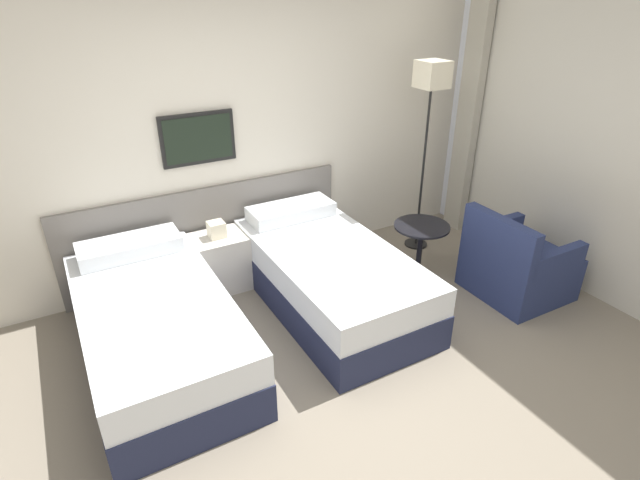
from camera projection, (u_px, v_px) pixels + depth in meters
name	position (u px, v px, depth m)	size (l,w,h in m)	color
ground_plane	(346.00, 388.00, 3.48)	(16.00, 16.00, 0.00)	slate
wall_headboard	(229.00, 137.00, 4.42)	(10.00, 0.10, 2.70)	beige
bed_near_door	(157.00, 326.00, 3.65)	(1.00, 1.95, 0.67)	#1E233D
bed_near_window	(329.00, 275.00, 4.29)	(1.00, 1.95, 0.67)	#1E233D
nightstand	(220.00, 261.00, 4.53)	(0.49, 0.40, 0.66)	beige
floor_lamp	(431.00, 91.00, 4.65)	(0.26, 0.26, 1.89)	black
side_table	(420.00, 241.00, 4.63)	(0.51, 0.51, 0.55)	black
armchair	(517.00, 267.00, 4.44)	(0.77, 0.77, 0.81)	navy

